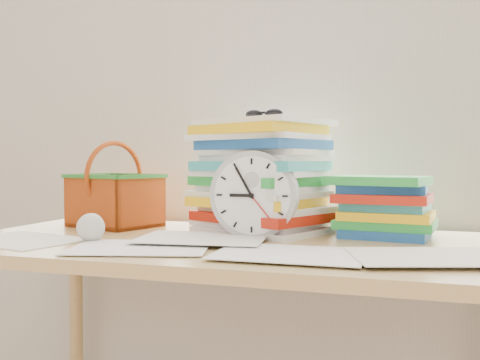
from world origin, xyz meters
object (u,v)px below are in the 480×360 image
(book_stack, at_px, (383,206))
(basket, at_px, (115,185))
(clock, at_px, (254,195))
(paper_stack, at_px, (261,176))
(desk, at_px, (228,270))

(book_stack, relative_size, basket, 1.05)
(clock, xyz_separation_m, book_stack, (0.31, 0.14, -0.03))
(clock, relative_size, book_stack, 0.84)
(clock, distance_m, book_stack, 0.34)
(paper_stack, xyz_separation_m, clock, (0.02, -0.15, -0.04))
(desk, relative_size, book_stack, 5.22)
(clock, height_order, book_stack, clock)
(desk, xyz_separation_m, clock, (0.06, 0.04, 0.19))
(paper_stack, distance_m, book_stack, 0.34)
(desk, bearing_deg, clock, 34.50)
(desk, bearing_deg, paper_stack, 78.89)
(paper_stack, relative_size, basket, 1.39)
(desk, distance_m, book_stack, 0.44)
(paper_stack, xyz_separation_m, basket, (-0.46, -0.02, -0.03))
(paper_stack, bearing_deg, book_stack, -1.44)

